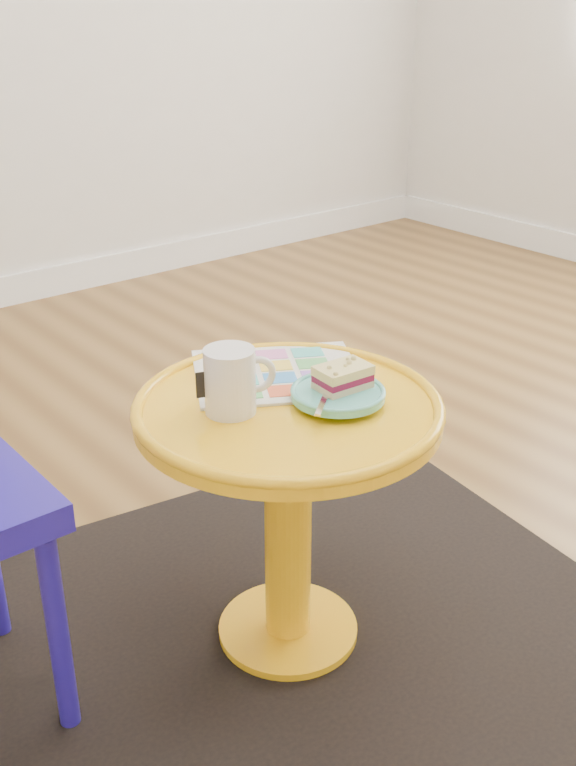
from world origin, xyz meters
TOP-DOWN VIEW (x-y plane):
  - floor at (0.00, 0.00)m, footprint 4.00×4.00m
  - rug at (-0.61, -0.17)m, footprint 1.45×1.29m
  - side_table at (-0.61, -0.17)m, footprint 0.53×0.53m
  - newspaper at (-0.55, -0.07)m, footprint 0.39×0.37m
  - mug at (-0.70, -0.13)m, footprint 0.12×0.09m
  - plate at (-0.54, -0.22)m, footprint 0.16×0.16m
  - cake_slice at (-0.53, -0.22)m, footprint 0.10×0.07m
  - fork at (-0.57, -0.22)m, footprint 0.12×0.10m

SIDE VIEW (x-z plane):
  - floor at x=0.00m, z-range 0.00..0.00m
  - rug at x=-0.61m, z-range 0.00..0.01m
  - side_table at x=-0.61m, z-range 0.11..0.61m
  - newspaper at x=-0.55m, z-range 0.50..0.50m
  - plate at x=-0.54m, z-range 0.51..0.52m
  - fork at x=-0.57m, z-range 0.52..0.53m
  - cake_slice at x=-0.53m, z-range 0.52..0.56m
  - mug at x=-0.70m, z-range 0.50..0.61m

